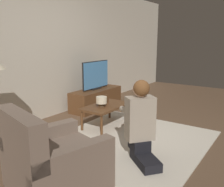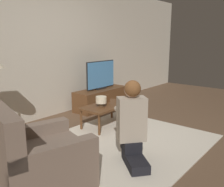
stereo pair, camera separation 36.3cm
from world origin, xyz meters
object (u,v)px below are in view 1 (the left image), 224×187
Objects in this scene: tv at (96,75)px; table_lamp at (101,101)px; armchair at (53,163)px; person_kneeling at (141,121)px; coffee_table at (106,108)px.

tv is 1.29m from table_lamp.
armchair is 1.14m from person_kneeling.
tv reaches higher than person_kneeling.
tv is 0.83× the size of person_kneeling.
person_kneeling is at bearing -97.68° from armchair.
coffee_table is 4.86× the size of table_lamp.
tv is 0.80× the size of armchair.
coffee_table is at bearing -55.67° from armchair.
table_lamp is (0.62, 1.06, -0.02)m from person_kneeling.
coffee_table is (-0.82, -0.86, -0.39)m from tv.
armchair is at bearing -150.16° from tv.
tv reaches higher than table_lamp.
table_lamp is at bearing 175.17° from coffee_table.
tv is at bearing -89.95° from person_kneeling.
armchair is (-1.76, -0.62, -0.06)m from coffee_table.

